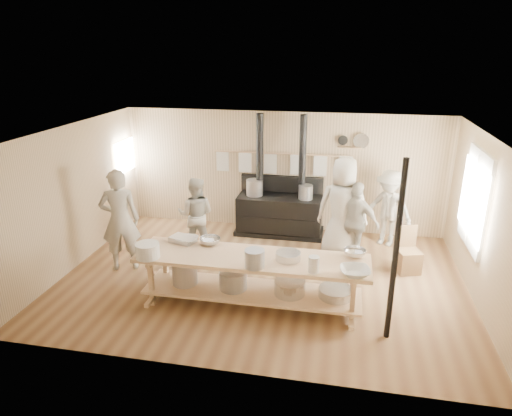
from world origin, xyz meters
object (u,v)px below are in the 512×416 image
(stove, at_px, (279,211))
(cook_by_window, at_px, (388,208))
(cook_far_left, at_px, (120,220))
(cook_right, at_px, (356,222))
(roasting_pan, at_px, (183,239))
(cook_center, at_px, (343,208))
(prep_table, at_px, (251,276))
(chair, at_px, (407,259))
(cook_left, at_px, (196,215))

(stove, bearing_deg, cook_by_window, -4.26)
(cook_far_left, bearing_deg, cook_by_window, -178.11)
(cook_right, bearing_deg, roasting_pan, 54.60)
(cook_center, distance_m, roasting_pan, 3.12)
(cook_far_left, distance_m, cook_center, 4.12)
(cook_center, xyz_separation_m, cook_by_window, (0.91, 0.74, -0.20))
(cook_right, bearing_deg, prep_table, 75.34)
(stove, height_order, cook_right, stove)
(cook_by_window, bearing_deg, chair, -47.47)
(cook_far_left, distance_m, cook_right, 4.33)
(cook_left, bearing_deg, stove, -145.19)
(cook_center, height_order, roasting_pan, cook_center)
(cook_left, bearing_deg, cook_by_window, -168.52)
(cook_far_left, xyz_separation_m, roasting_pan, (1.35, -0.48, -0.05))
(stove, bearing_deg, prep_table, -90.04)
(cook_left, height_order, cook_center, cook_center)
(stove, height_order, prep_table, stove)
(roasting_pan, bearing_deg, prep_table, -15.17)
(roasting_pan, bearing_deg, cook_far_left, 160.48)
(prep_table, height_order, cook_center, cook_center)
(prep_table, relative_size, cook_by_window, 2.27)
(cook_far_left, relative_size, cook_right, 1.22)
(cook_right, height_order, cook_by_window, cook_by_window)
(stove, height_order, roasting_pan, stove)
(stove, distance_m, cook_by_window, 2.27)
(cook_right, bearing_deg, cook_left, 27.08)
(cook_far_left, bearing_deg, prep_table, 141.45)
(cook_left, relative_size, chair, 1.81)
(stove, relative_size, roasting_pan, 6.44)
(cook_center, xyz_separation_m, chair, (1.21, -0.43, -0.74))
(stove, distance_m, cook_right, 1.94)
(cook_center, bearing_deg, cook_right, 151.06)
(cook_left, height_order, chair, cook_left)
(stove, relative_size, cook_right, 1.67)
(cook_left, bearing_deg, chair, 174.13)
(stove, relative_size, prep_table, 0.72)
(stove, xyz_separation_m, roasting_pan, (-1.22, -2.69, 0.37))
(cook_left, distance_m, chair, 4.08)
(cook_by_window, bearing_deg, prep_table, -100.51)
(cook_far_left, height_order, chair, cook_far_left)
(chair, bearing_deg, roasting_pan, -178.16)
(cook_far_left, xyz_separation_m, chair, (5.13, 0.87, -0.70))
(stove, distance_m, cook_far_left, 3.42)
(cook_center, xyz_separation_m, roasting_pan, (-2.56, -1.78, -0.09))
(cook_far_left, relative_size, cook_left, 1.25)
(prep_table, height_order, roasting_pan, roasting_pan)
(prep_table, xyz_separation_m, chair, (2.56, 1.68, -0.27))
(prep_table, xyz_separation_m, cook_center, (1.34, 2.11, 0.47))
(cook_center, relative_size, chair, 2.36)
(cook_far_left, xyz_separation_m, cook_left, (1.08, 1.01, -0.19))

